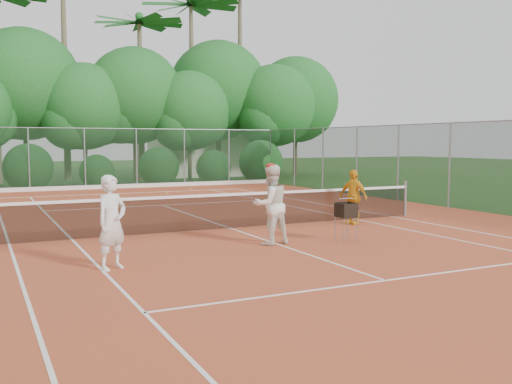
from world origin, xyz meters
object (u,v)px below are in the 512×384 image
player_center_grp (271,204)px  player_yellow (353,197)px  ball_hopper (346,211)px  player_white (112,222)px

player_center_grp → player_yellow: 4.02m
ball_hopper → player_white: bearing=176.2°
player_center_grp → player_white: bearing=-165.4°
player_white → ball_hopper: bearing=-24.1°
player_white → ball_hopper: player_white is taller
player_yellow → player_white: bearing=-89.0°
ball_hopper → player_center_grp: bearing=156.3°
player_center_grp → ball_hopper: bearing=-14.3°
player_yellow → ball_hopper: bearing=-58.8°
player_white → player_yellow: player_white is taller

